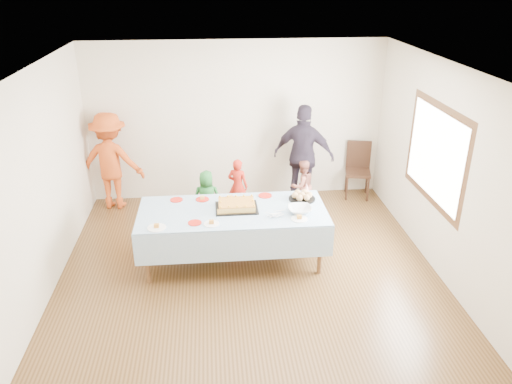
# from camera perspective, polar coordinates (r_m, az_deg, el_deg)

# --- Properties ---
(ground) EXTENTS (5.00, 5.00, 0.00)m
(ground) POSITION_cam_1_polar(r_m,az_deg,el_deg) (6.82, -0.82, -8.88)
(ground) COLOR #472E14
(ground) RESTS_ON ground
(room_walls) EXTENTS (5.04, 5.04, 2.72)m
(room_walls) POSITION_cam_1_polar(r_m,az_deg,el_deg) (6.05, -0.41, 5.37)
(room_walls) COLOR beige
(room_walls) RESTS_ON ground
(party_table) EXTENTS (2.50, 1.10, 0.78)m
(party_table) POSITION_cam_1_polar(r_m,az_deg,el_deg) (6.67, -2.69, -2.53)
(party_table) COLOR brown
(party_table) RESTS_ON ground
(birthday_cake) EXTENTS (0.56, 0.43, 0.10)m
(birthday_cake) POSITION_cam_1_polar(r_m,az_deg,el_deg) (6.67, -2.24, -1.53)
(birthday_cake) COLOR black
(birthday_cake) RESTS_ON party_table
(rolls_tray) EXTENTS (0.37, 0.37, 0.11)m
(rolls_tray) POSITION_cam_1_polar(r_m,az_deg,el_deg) (6.96, 5.28, -0.49)
(rolls_tray) COLOR black
(rolls_tray) RESTS_ON party_table
(punch_bowl) EXTENTS (0.31, 0.31, 0.08)m
(punch_bowl) POSITION_cam_1_polar(r_m,az_deg,el_deg) (6.60, 5.02, -2.02)
(punch_bowl) COLOR silver
(punch_bowl) RESTS_ON party_table
(party_hat) EXTENTS (0.11, 0.11, 0.18)m
(party_hat) POSITION_cam_1_polar(r_m,az_deg,el_deg) (7.09, 5.78, 0.36)
(party_hat) COLOR white
(party_hat) RESTS_ON party_table
(fork_pile) EXTENTS (0.24, 0.18, 0.07)m
(fork_pile) POSITION_cam_1_polar(r_m,az_deg,el_deg) (6.48, 2.17, -2.50)
(fork_pile) COLOR white
(fork_pile) RESTS_ON party_table
(plate_red_far_a) EXTENTS (0.18, 0.18, 0.01)m
(plate_red_far_a) POSITION_cam_1_polar(r_m,az_deg,el_deg) (7.01, -9.08, -0.88)
(plate_red_far_a) COLOR red
(plate_red_far_a) RESTS_ON party_table
(plate_red_far_b) EXTENTS (0.19, 0.19, 0.01)m
(plate_red_far_b) POSITION_cam_1_polar(r_m,az_deg,el_deg) (6.98, -6.15, -0.84)
(plate_red_far_b) COLOR red
(plate_red_far_b) RESTS_ON party_table
(plate_red_far_c) EXTENTS (0.18, 0.18, 0.01)m
(plate_red_far_c) POSITION_cam_1_polar(r_m,az_deg,el_deg) (6.96, -2.97, -0.78)
(plate_red_far_c) COLOR red
(plate_red_far_c) RESTS_ON party_table
(plate_red_far_d) EXTENTS (0.19, 0.19, 0.01)m
(plate_red_far_d) POSITION_cam_1_polar(r_m,az_deg,el_deg) (7.06, 1.04, -0.40)
(plate_red_far_d) COLOR red
(plate_red_far_d) RESTS_ON party_table
(plate_red_near) EXTENTS (0.17, 0.17, 0.01)m
(plate_red_near) POSITION_cam_1_polar(r_m,az_deg,el_deg) (6.36, -7.01, -3.51)
(plate_red_near) COLOR red
(plate_red_near) RESTS_ON party_table
(plate_white_left) EXTENTS (0.23, 0.23, 0.01)m
(plate_white_left) POSITION_cam_1_polar(r_m,az_deg,el_deg) (6.32, -11.28, -4.02)
(plate_white_left) COLOR white
(plate_white_left) RESTS_ON party_table
(plate_white_mid) EXTENTS (0.20, 0.20, 0.01)m
(plate_white_mid) POSITION_cam_1_polar(r_m,az_deg,el_deg) (6.31, -5.10, -3.65)
(plate_white_mid) COLOR white
(plate_white_mid) RESTS_ON party_table
(plate_white_right) EXTENTS (0.21, 0.21, 0.01)m
(plate_white_right) POSITION_cam_1_polar(r_m,az_deg,el_deg) (6.43, 4.96, -3.08)
(plate_white_right) COLOR white
(plate_white_right) RESTS_ON party_table
(dining_chair) EXTENTS (0.51, 0.51, 0.98)m
(dining_chair) POSITION_cam_1_polar(r_m,az_deg,el_deg) (8.96, 11.58, 2.91)
(dining_chair) COLOR black
(dining_chair) RESTS_ON ground
(toddler_left) EXTENTS (0.40, 0.34, 0.94)m
(toddler_left) POSITION_cam_1_polar(r_m,az_deg,el_deg) (8.16, -2.10, 0.68)
(toddler_left) COLOR red
(toddler_left) RESTS_ON ground
(toddler_mid) EXTENTS (0.45, 0.30, 0.90)m
(toddler_mid) POSITION_cam_1_polar(r_m,az_deg,el_deg) (7.81, -5.62, -0.72)
(toddler_mid) COLOR #22682B
(toddler_mid) RESTS_ON ground
(toddler_right) EXTENTS (0.53, 0.48, 0.88)m
(toddler_right) POSITION_cam_1_polar(r_m,az_deg,el_deg) (8.28, 5.30, 0.73)
(toddler_right) COLOR #A85E4E
(toddler_right) RESTS_ON ground
(adult_left) EXTENTS (1.15, 0.78, 1.64)m
(adult_left) POSITION_cam_1_polar(r_m,az_deg,el_deg) (8.58, -16.24, 3.41)
(adult_left) COLOR #C24918
(adult_left) RESTS_ON ground
(adult_right) EXTENTS (1.10, 0.77, 1.73)m
(adult_right) POSITION_cam_1_polar(r_m,az_deg,el_deg) (8.38, 5.47, 4.14)
(adult_right) COLOR #2D2533
(adult_right) RESTS_ON ground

